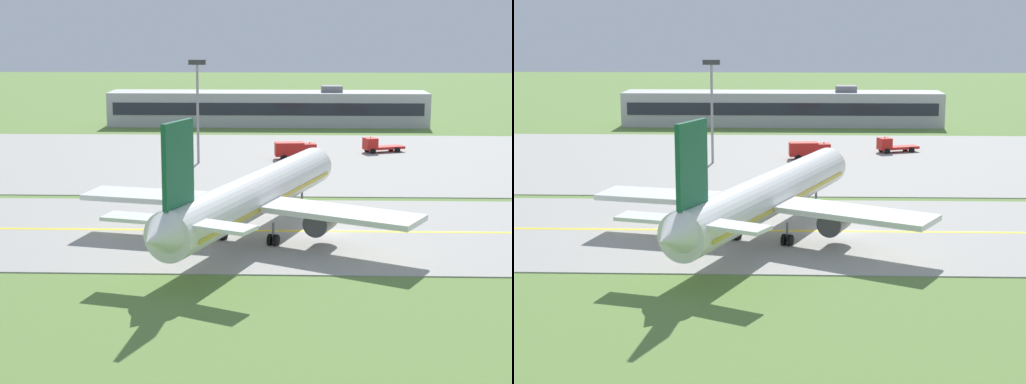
% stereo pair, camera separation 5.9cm
% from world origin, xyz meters
% --- Properties ---
extents(ground_plane, '(500.00, 500.00, 0.00)m').
position_xyz_m(ground_plane, '(0.00, 0.00, 0.00)').
color(ground_plane, olive).
extents(taxiway_strip, '(240.00, 28.00, 0.10)m').
position_xyz_m(taxiway_strip, '(0.00, 0.00, 0.05)').
color(taxiway_strip, '#9E9B93').
rests_on(taxiway_strip, ground).
extents(apron_pad, '(140.00, 52.00, 0.10)m').
position_xyz_m(apron_pad, '(10.00, 42.00, 0.05)').
color(apron_pad, '#9E9B93').
rests_on(apron_pad, ground).
extents(taxiway_centreline, '(220.00, 0.60, 0.01)m').
position_xyz_m(taxiway_centreline, '(0.00, 0.00, 0.11)').
color(taxiway_centreline, yellow).
rests_on(taxiway_centreline, taxiway_strip).
extents(airplane_lead, '(31.46, 38.19, 12.70)m').
position_xyz_m(airplane_lead, '(-7.24, -2.80, 4.13)').
color(airplane_lead, white).
rests_on(airplane_lead, ground).
extents(service_truck_baggage, '(6.18, 2.83, 2.60)m').
position_xyz_m(service_truck_baggage, '(-2.76, 42.24, 1.53)').
color(service_truck_baggage, red).
rests_on(service_truck_baggage, ground).
extents(service_truck_fuel, '(6.71, 4.13, 2.59)m').
position_xyz_m(service_truck_fuel, '(10.06, 48.97, 1.18)').
color(service_truck_fuel, red).
rests_on(service_truck_fuel, ground).
extents(terminal_building, '(61.54, 9.30, 7.72)m').
position_xyz_m(terminal_building, '(-7.40, 83.16, 3.28)').
color(terminal_building, '#B2B2B7').
rests_on(terminal_building, ground).
extents(apron_light_mast, '(2.40, 0.50, 14.70)m').
position_xyz_m(apron_light_mast, '(-16.57, 38.42, 9.33)').
color(apron_light_mast, gray).
rests_on(apron_light_mast, ground).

